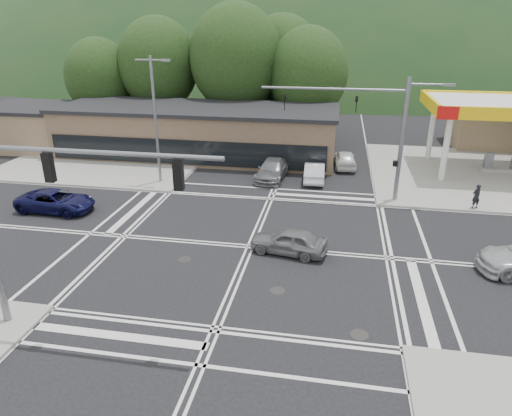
% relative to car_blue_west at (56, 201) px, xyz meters
% --- Properties ---
extents(ground, '(120.00, 120.00, 0.00)m').
position_rel_car_blue_west_xyz_m(ground, '(12.93, -2.68, -0.67)').
color(ground, black).
rests_on(ground, ground).
extents(sidewalk_ne, '(16.00, 16.00, 0.15)m').
position_rel_car_blue_west_xyz_m(sidewalk_ne, '(27.93, 12.32, -0.60)').
color(sidewalk_ne, gray).
rests_on(sidewalk_ne, ground).
extents(sidewalk_nw, '(16.00, 16.00, 0.15)m').
position_rel_car_blue_west_xyz_m(sidewalk_nw, '(-2.07, 12.32, -0.60)').
color(sidewalk_nw, gray).
rests_on(sidewalk_nw, ground).
extents(convenience_store, '(10.00, 6.00, 3.80)m').
position_rel_car_blue_west_xyz_m(convenience_store, '(32.93, 22.32, 1.23)').
color(convenience_store, '#846B4F').
rests_on(convenience_store, ground).
extents(commercial_row, '(24.00, 8.00, 4.00)m').
position_rel_car_blue_west_xyz_m(commercial_row, '(4.93, 14.32, 1.33)').
color(commercial_row, brown).
rests_on(commercial_row, ground).
extents(commercial_nw, '(8.00, 7.00, 3.60)m').
position_rel_car_blue_west_xyz_m(commercial_nw, '(-11.07, 14.32, 1.13)').
color(commercial_nw, '#846B4F').
rests_on(commercial_nw, ground).
extents(hill_north, '(252.00, 126.00, 140.00)m').
position_rel_car_blue_west_xyz_m(hill_north, '(12.93, 87.32, -0.67)').
color(hill_north, '#193819').
rests_on(hill_north, ground).
extents(tree_n_a, '(8.00, 8.00, 11.75)m').
position_rel_car_blue_west_xyz_m(tree_n_a, '(-1.07, 21.32, 6.47)').
color(tree_n_a, '#382619').
rests_on(tree_n_a, ground).
extents(tree_n_b, '(9.00, 9.00, 12.98)m').
position_rel_car_blue_west_xyz_m(tree_n_b, '(6.93, 21.32, 7.12)').
color(tree_n_b, '#382619').
rests_on(tree_n_b, ground).
extents(tree_n_c, '(7.60, 7.60, 10.87)m').
position_rel_car_blue_west_xyz_m(tree_n_c, '(13.93, 21.32, 5.82)').
color(tree_n_c, '#382619').
rests_on(tree_n_c, ground).
extents(tree_n_d, '(6.80, 6.80, 9.76)m').
position_rel_car_blue_west_xyz_m(tree_n_d, '(-7.07, 20.32, 5.17)').
color(tree_n_d, '#382619').
rests_on(tree_n_d, ground).
extents(tree_n_e, '(8.40, 8.40, 11.98)m').
position_rel_car_blue_west_xyz_m(tree_n_e, '(10.93, 25.32, 6.47)').
color(tree_n_e, '#382619').
rests_on(tree_n_e, ground).
extents(streetlight_nw, '(2.50, 0.25, 9.00)m').
position_rel_car_blue_west_xyz_m(streetlight_nw, '(4.49, 6.32, 4.38)').
color(streetlight_nw, slate).
rests_on(streetlight_nw, ground).
extents(signal_mast_ne, '(11.65, 0.30, 8.00)m').
position_rel_car_blue_west_xyz_m(signal_mast_ne, '(19.88, 5.52, 4.40)').
color(signal_mast_ne, slate).
rests_on(signal_mast_ne, ground).
extents(signal_mast_sw, '(9.14, 0.28, 8.00)m').
position_rel_car_blue_west_xyz_m(signal_mast_sw, '(6.54, -10.88, 4.45)').
color(signal_mast_sw, slate).
rests_on(signal_mast_sw, ground).
extents(car_blue_west, '(4.88, 2.33, 1.34)m').
position_rel_car_blue_west_xyz_m(car_blue_west, '(0.00, 0.00, 0.00)').
color(car_blue_west, black).
rests_on(car_blue_west, ground).
extents(car_grey_center, '(4.14, 2.22, 1.34)m').
position_rel_car_blue_west_xyz_m(car_grey_center, '(15.01, -3.00, -0.00)').
color(car_grey_center, slate).
rests_on(car_grey_center, ground).
extents(car_queue_a, '(1.61, 4.24, 1.38)m').
position_rel_car_blue_west_xyz_m(car_queue_a, '(15.60, 8.93, 0.02)').
color(car_queue_a, silver).
rests_on(car_queue_a, ground).
extents(car_queue_b, '(1.99, 4.22, 1.40)m').
position_rel_car_blue_west_xyz_m(car_queue_b, '(17.85, 12.67, 0.03)').
color(car_queue_b, silver).
rests_on(car_queue_b, ground).
extents(car_northbound, '(2.34, 5.03, 1.42)m').
position_rel_car_blue_west_xyz_m(car_northbound, '(12.43, 8.79, 0.04)').
color(car_northbound, slate).
rests_on(car_northbound, ground).
extents(pedestrian, '(0.68, 0.59, 1.58)m').
position_rel_car_blue_west_xyz_m(pedestrian, '(25.93, 4.82, 0.27)').
color(pedestrian, black).
rests_on(pedestrian, sidewalk_ne).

